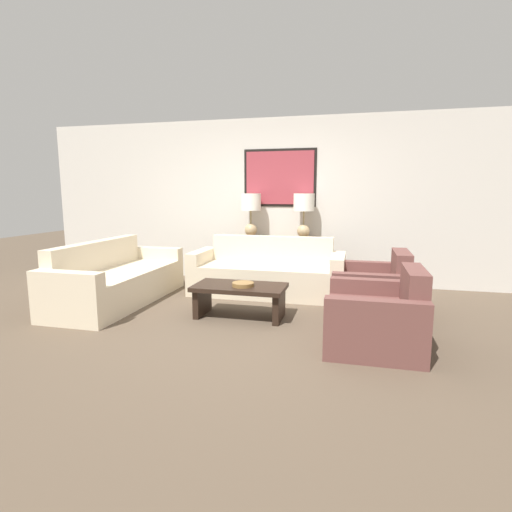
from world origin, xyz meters
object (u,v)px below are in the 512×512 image
object	(u,v)px
couch_by_back_wall	(268,274)
decorative_bowl	(243,284)
table_lamp_right	(304,210)
couch_by_side	(117,281)
table_lamp_left	(251,209)
armchair_near_back_wall	(373,291)
armchair_near_camera	(377,319)
console_table	(276,261)
coffee_table	(240,294)

from	to	relation	value
couch_by_back_wall	decorative_bowl	bearing A→B (deg)	-91.17
table_lamp_right	couch_by_back_wall	world-z (taller)	table_lamp_right
couch_by_back_wall	decorative_bowl	xyz separation A→B (m)	(-0.03, -1.23, 0.13)
couch_by_side	decorative_bowl	bearing A→B (deg)	-9.04
table_lamp_left	couch_by_back_wall	world-z (taller)	table_lamp_left
armchair_near_back_wall	armchair_near_camera	world-z (taller)	same
couch_by_back_wall	console_table	bearing A→B (deg)	90.00
table_lamp_right	couch_by_back_wall	xyz separation A→B (m)	(-0.43, -0.66, -0.92)
couch_by_side	armchair_near_back_wall	distance (m)	3.34
couch_by_side	decorative_bowl	world-z (taller)	couch_by_side
table_lamp_left	decorative_bowl	world-z (taller)	table_lamp_left
couch_by_back_wall	coffee_table	xyz separation A→B (m)	(-0.08, -1.19, -0.00)
console_table	coffee_table	bearing A→B (deg)	-92.46
couch_by_side	table_lamp_right	bearing A→B (deg)	34.65
table_lamp_right	table_lamp_left	bearing A→B (deg)	180.00
armchair_near_back_wall	coffee_table	bearing A→B (deg)	-159.94
table_lamp_right	armchair_near_camera	bearing A→B (deg)	-66.87
armchair_near_back_wall	couch_by_side	bearing A→B (deg)	-174.67
coffee_table	armchair_near_back_wall	bearing A→B (deg)	20.06
table_lamp_right	couch_by_side	bearing A→B (deg)	-145.35
coffee_table	armchair_near_camera	xyz separation A→B (m)	(1.53, -0.56, -0.01)
decorative_bowl	armchair_near_back_wall	world-z (taller)	armchair_near_back_wall
console_table	table_lamp_right	size ratio (longest dim) A/B	1.84
table_lamp_right	decorative_bowl	size ratio (longest dim) A/B	2.80
table_lamp_left	couch_by_side	size ratio (longest dim) A/B	0.32
couch_by_back_wall	coffee_table	world-z (taller)	couch_by_back_wall
table_lamp_left	table_lamp_right	world-z (taller)	same
table_lamp_left	couch_by_back_wall	xyz separation A→B (m)	(0.43, -0.66, -0.92)
table_lamp_left	decorative_bowl	xyz separation A→B (m)	(0.40, -1.89, -0.79)
couch_by_side	console_table	bearing A→B (deg)	40.31
table_lamp_left	couch_by_side	distance (m)	2.34
decorative_bowl	armchair_near_back_wall	distance (m)	1.60
decorative_bowl	armchair_near_back_wall	bearing A→B (deg)	22.26
couch_by_back_wall	armchair_near_camera	xyz separation A→B (m)	(1.45, -1.74, -0.01)
couch_by_back_wall	armchair_near_camera	distance (m)	2.27
couch_by_back_wall	coffee_table	size ratio (longest dim) A/B	2.03
table_lamp_left	armchair_near_camera	world-z (taller)	table_lamp_left
console_table	couch_by_back_wall	size ratio (longest dim) A/B	0.59
coffee_table	decorative_bowl	size ratio (longest dim) A/B	4.24
table_lamp_right	coffee_table	size ratio (longest dim) A/B	0.66
table_lamp_left	armchair_near_camera	bearing A→B (deg)	-51.94
console_table	armchair_near_back_wall	bearing A→B (deg)	-41.43
armchair_near_back_wall	armchair_near_camera	xyz separation A→B (m)	(0.00, -1.12, 0.00)
table_lamp_right	armchair_near_camera	world-z (taller)	table_lamp_right
coffee_table	armchair_near_camera	size ratio (longest dim) A/B	1.10
table_lamp_right	coffee_table	distance (m)	2.12
console_table	armchair_near_back_wall	xyz separation A→B (m)	(1.45, -1.28, -0.10)
couch_by_side	armchair_near_camera	bearing A→B (deg)	-13.64
table_lamp_left	coffee_table	size ratio (longest dim) A/B	0.66
table_lamp_left	console_table	bearing A→B (deg)	0.00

